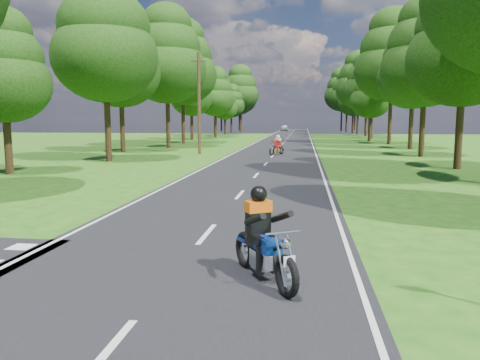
# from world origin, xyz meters

# --- Properties ---
(ground) EXTENTS (160.00, 160.00, 0.00)m
(ground) POSITION_xyz_m (0.00, 0.00, 0.00)
(ground) COLOR #1F5212
(ground) RESTS_ON ground
(main_road) EXTENTS (7.00, 140.00, 0.02)m
(main_road) POSITION_xyz_m (0.00, 50.00, 0.01)
(main_road) COLOR black
(main_road) RESTS_ON ground
(road_markings) EXTENTS (7.40, 140.00, 0.01)m
(road_markings) POSITION_xyz_m (-0.14, 48.13, 0.02)
(road_markings) COLOR silver
(road_markings) RESTS_ON main_road
(treeline) EXTENTS (40.00, 115.35, 14.78)m
(treeline) POSITION_xyz_m (1.43, 60.06, 8.25)
(treeline) COLOR black
(treeline) RESTS_ON ground
(telegraph_pole) EXTENTS (1.20, 0.26, 8.00)m
(telegraph_pole) POSITION_xyz_m (-6.00, 28.00, 4.07)
(telegraph_pole) COLOR #382616
(telegraph_pole) RESTS_ON ground
(rider_near_blue) EXTENTS (1.58, 2.04, 1.65)m
(rider_near_blue) POSITION_xyz_m (1.66, -1.13, 0.84)
(rider_near_blue) COLOR navy
(rider_near_blue) RESTS_ON main_road
(rider_far_red) EXTENTS (1.36, 1.95, 1.55)m
(rider_far_red) POSITION_xyz_m (0.26, 27.33, 0.80)
(rider_far_red) COLOR #B80E2B
(rider_far_red) RESTS_ON main_road
(distant_car) EXTENTS (1.77, 4.27, 1.45)m
(distant_car) POSITION_xyz_m (-2.14, 99.93, 0.74)
(distant_car) COLOR silver
(distant_car) RESTS_ON main_road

